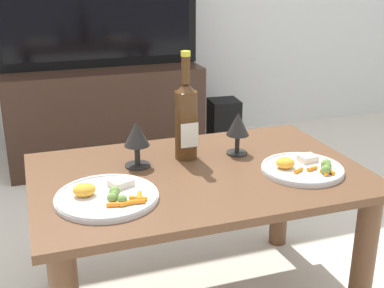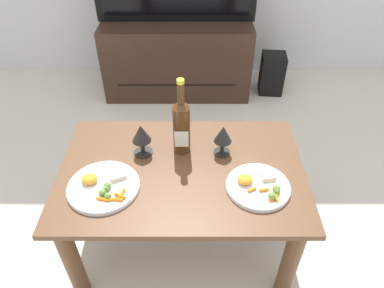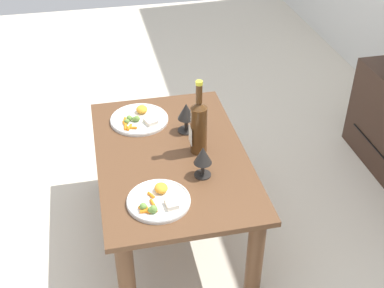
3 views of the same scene
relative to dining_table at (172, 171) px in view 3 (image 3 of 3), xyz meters
name	(u,v)px [view 3 (image 3 of 3)]	position (x,y,z in m)	size (l,w,h in m)	color
ground_plane	(174,232)	(0.00, 0.00, -0.39)	(6.40, 6.40, 0.00)	beige
dining_table	(172,171)	(0.00, 0.00, 0.00)	(1.01, 0.66, 0.48)	brown
wine_bottle	(199,125)	(0.00, 0.12, 0.23)	(0.07, 0.07, 0.35)	#4C2D14
goblet_left	(186,113)	(-0.17, 0.10, 0.20)	(0.08, 0.08, 0.15)	black
goblet_right	(203,157)	(0.17, 0.10, 0.19)	(0.08, 0.08, 0.14)	black
dinner_plate_left	(139,119)	(-0.30, -0.10, 0.11)	(0.28, 0.28, 0.05)	white
dinner_plate_right	(159,200)	(0.30, -0.10, 0.11)	(0.25, 0.25, 0.04)	white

